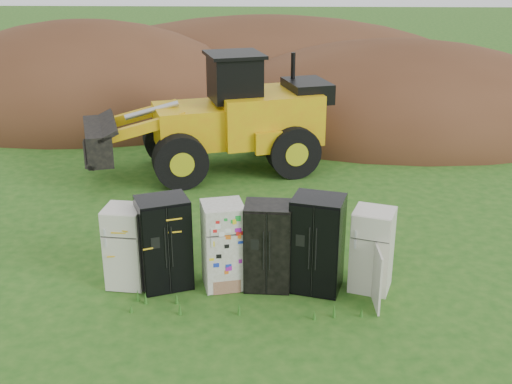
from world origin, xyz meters
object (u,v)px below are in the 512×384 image
fridge_leftmost (126,246)px  fridge_black_right (317,244)px  fridge_sticker (223,245)px  wheel_loader (206,115)px  fridge_dark_mid (268,246)px  fridge_open_door (372,250)px  fridge_black_side (164,243)px

fridge_leftmost → fridge_black_right: size_ratio=0.86×
fridge_sticker → wheel_loader: wheel_loader is taller
fridge_sticker → fridge_black_right: size_ratio=0.91×
fridge_dark_mid → wheel_loader: bearing=108.5°
fridge_leftmost → fridge_sticker: size_ratio=0.94×
fridge_leftmost → fridge_black_right: bearing=5.0°
fridge_leftmost → fridge_open_door: fridge_open_door is taller
fridge_dark_mid → fridge_open_door: (2.01, -0.02, -0.04)m
fridge_black_right → fridge_open_door: bearing=16.5°
fridge_sticker → fridge_open_door: bearing=-14.7°
fridge_black_side → fridge_leftmost: bearing=156.1°
fridge_sticker → fridge_black_right: fridge_black_right is taller
fridge_leftmost → fridge_dark_mid: 2.77m
fridge_sticker → fridge_dark_mid: bearing=-14.7°
fridge_leftmost → fridge_open_door: (4.78, -0.00, 0.00)m
fridge_dark_mid → fridge_open_door: 2.01m
fridge_black_side → fridge_sticker: 1.15m
fridge_dark_mid → wheel_loader: 7.10m
fridge_black_right → fridge_dark_mid: bearing=-167.6°
fridge_black_side → fridge_dark_mid: size_ratio=1.06×
fridge_black_side → fridge_black_right: size_ratio=0.97×
fridge_leftmost → fridge_black_right: 3.72m
fridge_black_right → fridge_open_door: size_ratio=1.15×
fridge_open_door → wheel_loader: wheel_loader is taller
fridge_open_door → wheel_loader: bearing=138.2°
fridge_dark_mid → fridge_black_right: (0.95, -0.04, 0.08)m
fridge_black_side → fridge_sticker: bearing=-19.9°
wheel_loader → fridge_black_right: bearing=-84.9°
fridge_leftmost → fridge_sticker: (1.90, 0.02, 0.05)m
fridge_leftmost → fridge_black_side: size_ratio=0.89×
fridge_black_side → wheel_loader: 6.87m
fridge_black_side → fridge_open_door: bearing=-21.9°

